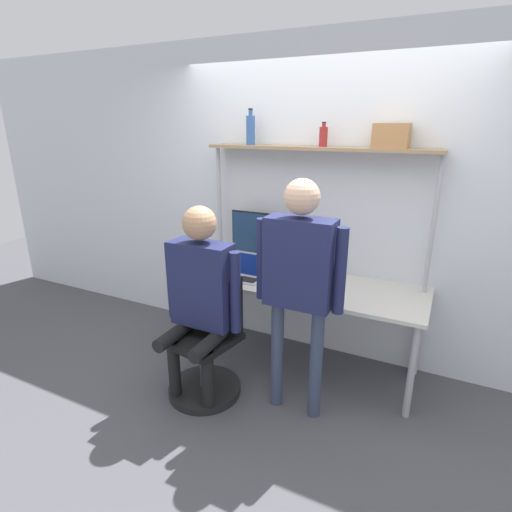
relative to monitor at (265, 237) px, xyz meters
The scene contains 13 objects.
ground_plane 1.27m from the monitor, 52.38° to the right, with size 12.00×12.00×0.00m, color #4C4C51.
wall_back 0.56m from the monitor, 22.03° to the left, with size 8.00×0.06×2.70m.
desk 0.60m from the monitor, 24.60° to the right, with size 1.95×0.70×0.77m.
shelf_unit 0.66m from the monitor, ahead, with size 1.86×0.23×1.83m.
monitor is the anchor object (origin of this frame).
laptop 0.38m from the monitor, 98.41° to the right, with size 0.33×0.21×0.21m.
cell_phone 0.52m from the monitor, 60.12° to the right, with size 0.07×0.15×0.01m.
office_chair 1.15m from the monitor, 95.57° to the right, with size 0.56×0.56×0.95m.
person_seated 0.92m from the monitor, 95.80° to the right, with size 0.62×0.48×1.47m.
person_standing 0.97m from the monitor, 51.58° to the right, with size 0.62×0.23×1.69m.
bottle_red 0.98m from the monitor, ahead, with size 0.07×0.07×0.18m.
bottle_blue 0.91m from the monitor, behind, with size 0.07×0.07×0.29m.
storage_box 1.31m from the monitor, ahead, with size 0.25×0.21×0.17m.
Camera 1 is at (0.99, -2.52, 2.00)m, focal length 28.00 mm.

